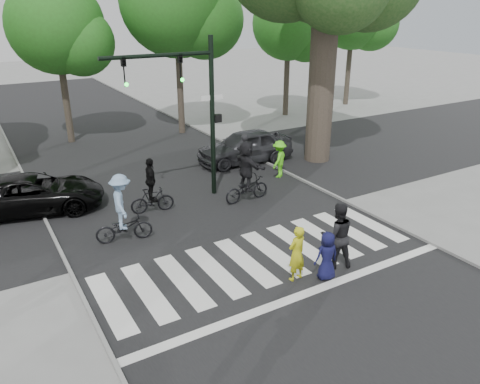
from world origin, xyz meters
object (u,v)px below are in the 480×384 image
object	(u,v)px
pedestrian_adult	(337,235)
car_grey	(245,146)
traffic_signal	(191,97)
cyclist_left	(123,213)
cyclist_right	(247,175)
pedestrian_woman	(297,253)
pedestrian_child	(327,256)
car_suv	(33,194)
cyclist_mid	(152,191)

from	to	relation	value
pedestrian_adult	car_grey	bearing A→B (deg)	-84.08
traffic_signal	cyclist_left	xyz separation A→B (m)	(-3.47, -2.12, -2.93)
cyclist_left	car_grey	distance (m)	8.87
pedestrian_adult	cyclist_right	distance (m)	5.39
pedestrian_woman	pedestrian_child	bearing A→B (deg)	143.57
pedestrian_child	pedestrian_adult	xyz separation A→B (m)	(0.66, 0.37, 0.28)
cyclist_right	cyclist_left	bearing A→B (deg)	-170.92
pedestrian_woman	car_suv	size ratio (longest dim) A/B	0.33
pedestrian_woman	pedestrian_adult	distance (m)	1.41
car_grey	pedestrian_woman	bearing A→B (deg)	-19.57
pedestrian_woman	car_suv	xyz separation A→B (m)	(-5.37, 8.49, -0.12)
pedestrian_child	cyclist_left	world-z (taller)	cyclist_left
cyclist_right	car_suv	world-z (taller)	cyclist_right
pedestrian_child	car_suv	xyz separation A→B (m)	(-6.10, 8.87, -0.02)
cyclist_mid	car_grey	xyz separation A→B (m)	(5.85, 3.22, -0.06)
pedestrian_adult	pedestrian_woman	bearing A→B (deg)	21.57
traffic_signal	pedestrian_woman	bearing A→B (deg)	-91.39
cyclist_mid	cyclist_right	world-z (taller)	cyclist_right
pedestrian_child	cyclist_right	xyz separation A→B (m)	(0.99, 5.75, 0.36)
traffic_signal	cyclist_right	xyz separation A→B (m)	(1.56, -1.32, -2.84)
cyclist_right	car_grey	distance (m)	4.71
cyclist_mid	pedestrian_woman	bearing A→B (deg)	-74.31
cyclist_left	cyclist_mid	distance (m)	2.27
cyclist_mid	car_grey	world-z (taller)	cyclist_mid
pedestrian_woman	car_grey	distance (m)	10.28
traffic_signal	cyclist_mid	distance (m)	3.64
traffic_signal	pedestrian_adult	bearing A→B (deg)	-79.54
pedestrian_adult	cyclist_mid	distance (m)	6.96
traffic_signal	pedestrian_woman	size ratio (longest dim) A/B	3.77
cyclist_left	car_grey	size ratio (longest dim) A/B	0.49
traffic_signal	car_grey	bearing A→B (deg)	34.74
pedestrian_adult	cyclist_mid	world-z (taller)	cyclist_mid
cyclist_mid	cyclist_right	size ratio (longest dim) A/B	0.86
pedestrian_child	pedestrian_adult	world-z (taller)	pedestrian_adult
cyclist_right	traffic_signal	bearing A→B (deg)	139.87
traffic_signal	car_suv	xyz separation A→B (m)	(-5.53, 1.80, -3.22)
cyclist_right	car_grey	world-z (taller)	cyclist_right
cyclist_left	cyclist_right	size ratio (longest dim) A/B	0.94
pedestrian_child	car_grey	xyz separation A→B (m)	(3.37, 9.80, 0.08)
pedestrian_woman	car_grey	world-z (taller)	pedestrian_woman
cyclist_left	pedestrian_child	bearing A→B (deg)	-50.74
pedestrian_adult	cyclist_left	xyz separation A→B (m)	(-4.71, 4.58, -0.01)
cyclist_mid	car_grey	distance (m)	6.68
cyclist_left	pedestrian_adult	bearing A→B (deg)	-44.20
cyclist_left	cyclist_right	bearing A→B (deg)	9.08
cyclist_mid	pedestrian_child	bearing A→B (deg)	-69.36
cyclist_mid	traffic_signal	bearing A→B (deg)	14.25
traffic_signal	cyclist_mid	bearing A→B (deg)	-165.75
pedestrian_woman	cyclist_mid	bearing A→B (deg)	-83.54
cyclist_left	car_grey	xyz separation A→B (m)	(7.42, 4.86, -0.19)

